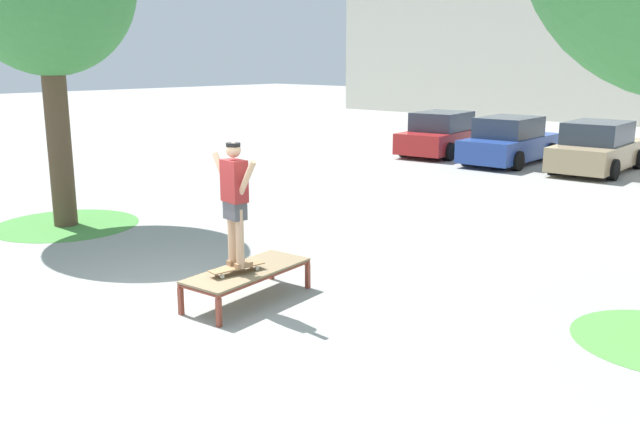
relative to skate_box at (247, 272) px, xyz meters
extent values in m
plane|color=#999993|center=(-0.56, -0.96, -0.41)|extent=(120.00, 120.00, 0.00)
cube|color=brown|center=(-0.44, 0.88, -0.22)|extent=(0.07, 0.07, 0.38)
cube|color=brown|center=(0.25, 0.95, -0.22)|extent=(0.07, 0.07, 0.38)
cube|color=brown|center=(-0.25, -0.95, -0.22)|extent=(0.07, 0.07, 0.38)
cube|color=brown|center=(0.44, -0.88, -0.22)|extent=(0.07, 0.07, 0.38)
cylinder|color=brown|center=(-0.35, -0.04, -0.01)|extent=(0.24, 1.90, 0.05)
cylinder|color=brown|center=(0.35, 0.04, -0.01)|extent=(0.24, 1.90, 0.05)
cylinder|color=brown|center=(-0.09, 0.92, -0.01)|extent=(0.76, 0.13, 0.05)
cylinder|color=brown|center=(0.09, -0.92, -0.01)|extent=(0.76, 0.13, 0.05)
cube|color=#847051|center=(0.00, 0.00, 0.03)|extent=(0.95, 1.97, 0.03)
cube|color=#9E754C|center=(0.02, -0.21, 0.13)|extent=(0.31, 0.82, 0.02)
cylinder|color=silver|center=(-0.01, 0.08, 0.07)|extent=(0.04, 0.06, 0.06)
cylinder|color=silver|center=(0.13, 0.06, 0.07)|extent=(0.04, 0.06, 0.06)
cylinder|color=silver|center=(-0.09, -0.48, 0.07)|extent=(0.04, 0.06, 0.06)
cylinder|color=silver|center=(0.06, -0.50, 0.07)|extent=(0.04, 0.06, 0.06)
cylinder|color=tan|center=(-0.08, -0.19, 0.55)|extent=(0.11, 0.11, 0.82)
cube|color=#99704C|center=(-0.07, -0.15, 0.17)|extent=(0.13, 0.25, 0.07)
cylinder|color=tan|center=(0.12, -0.22, 0.55)|extent=(0.11, 0.11, 0.82)
cube|color=#99704C|center=(0.13, -0.17, 0.17)|extent=(0.13, 0.25, 0.07)
cube|color=#4C4C51|center=(0.02, -0.21, 0.92)|extent=(0.32, 0.24, 0.24)
cube|color=maroon|center=(0.02, -0.21, 1.32)|extent=(0.39, 0.27, 0.56)
cylinder|color=tan|center=(-0.28, -0.17, 1.40)|extent=(0.41, 0.13, 0.52)
cylinder|color=tan|center=(0.32, -0.25, 1.40)|extent=(0.41, 0.13, 0.52)
sphere|color=tan|center=(0.02, -0.21, 1.73)|extent=(0.20, 0.20, 0.20)
cylinder|color=black|center=(0.02, -0.21, 1.80)|extent=(0.19, 0.19, 0.05)
cylinder|color=brown|center=(-6.07, 0.46, 1.24)|extent=(0.46, 0.46, 3.31)
cylinder|color=#47893D|center=(-6.07, 0.46, -0.41)|extent=(2.88, 2.88, 0.01)
cube|color=red|center=(-6.09, 14.64, 0.10)|extent=(2.19, 4.37, 0.70)
cube|color=#2D3847|center=(-6.07, 14.49, 0.77)|extent=(1.80, 2.27, 0.64)
cylinder|color=black|center=(-7.09, 15.83, -0.11)|extent=(0.29, 0.62, 0.60)
cylinder|color=black|center=(-5.40, 16.03, -0.11)|extent=(0.29, 0.62, 0.60)
cylinder|color=black|center=(-6.78, 13.24, -0.11)|extent=(0.29, 0.62, 0.60)
cylinder|color=black|center=(-5.09, 13.44, -0.11)|extent=(0.29, 0.62, 0.60)
cube|color=#28479E|center=(-3.36, 14.30, 0.10)|extent=(1.89, 4.27, 0.70)
cube|color=#2D3847|center=(-3.35, 14.15, 0.77)|extent=(1.66, 2.17, 0.64)
cylinder|color=black|center=(-4.27, 15.56, -0.11)|extent=(0.25, 0.61, 0.60)
cylinder|color=black|center=(-2.57, 15.64, -0.11)|extent=(0.25, 0.61, 0.60)
cylinder|color=black|center=(-4.15, 12.96, -0.11)|extent=(0.25, 0.61, 0.60)
cylinder|color=black|center=(-2.45, 13.04, -0.11)|extent=(0.25, 0.61, 0.60)
cube|color=tan|center=(-0.63, 14.52, 0.10)|extent=(1.95, 4.29, 0.70)
cube|color=#2D3847|center=(-0.62, 14.37, 0.77)|extent=(1.68, 2.19, 0.64)
cylinder|color=black|center=(-1.56, 15.77, -0.11)|extent=(0.26, 0.61, 0.60)
cylinder|color=black|center=(0.14, 15.87, -0.11)|extent=(0.26, 0.61, 0.60)
cylinder|color=black|center=(-1.40, 13.17, -0.11)|extent=(0.26, 0.61, 0.60)
cylinder|color=black|center=(0.30, 13.27, -0.11)|extent=(0.26, 0.61, 0.60)
camera|label=1|loc=(6.80, -5.95, 2.90)|focal=38.00mm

